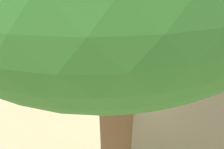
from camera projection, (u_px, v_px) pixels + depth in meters
ground_plane at (129, 93)px, 11.84m from camera, size 60.00×60.00×0.00m
elephant at (126, 87)px, 10.89m from camera, size 1.79×1.72×1.31m
person_handler at (111, 61)px, 12.19m from camera, size 0.47×0.32×1.62m
wooden_bench at (164, 32)px, 15.37m from camera, size 1.42×0.46×0.88m
picnic_table_near at (154, 59)px, 12.94m from camera, size 2.05×2.05×0.78m
market_stall_teal at (26, 6)px, 16.60m from camera, size 2.50×2.50×2.52m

